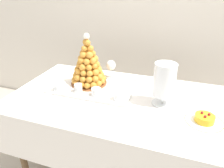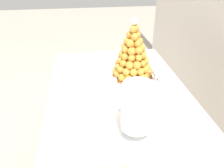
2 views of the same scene
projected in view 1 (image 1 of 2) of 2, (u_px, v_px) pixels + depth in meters
buffet_table at (123, 111)px, 1.35m from camera, size 1.46×0.79×0.73m
serving_tray at (94, 87)px, 1.43m from camera, size 0.56×0.37×0.02m
croquembouche at (88, 65)px, 1.41m from camera, size 0.26×0.26×0.36m
dessert_cup_left at (58, 87)px, 1.37m from camera, size 0.06×0.06×0.05m
dessert_cup_mid_left at (78, 88)px, 1.35m from camera, size 0.05×0.05×0.06m
dessert_cup_centre at (96, 92)px, 1.31m from camera, size 0.06×0.06×0.05m
dessert_cup_mid_right at (117, 96)px, 1.26m from camera, size 0.05×0.05×0.05m
macaron_goblet at (164, 81)px, 1.17m from camera, size 0.13×0.13×0.26m
fruit_tart_plate at (204, 120)px, 1.07m from camera, size 0.20×0.20×0.05m
wine_glass at (111, 66)px, 1.48m from camera, size 0.07×0.07×0.16m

